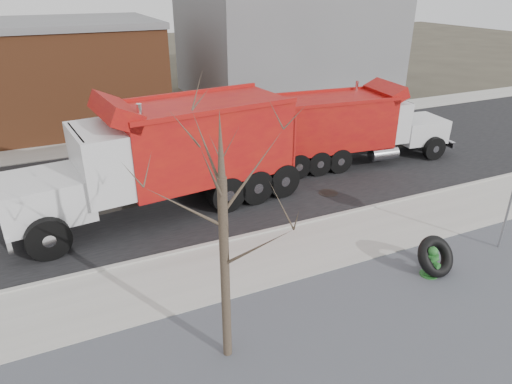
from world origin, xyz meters
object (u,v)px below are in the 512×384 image
truck_tire (435,256)px  dump_truck_red_b (168,152)px  fire_hydrant (431,263)px  dump_truck_red_a (355,124)px

truck_tire → dump_truck_red_b: dump_truck_red_b is taller
fire_hydrant → dump_truck_red_a: 8.45m
truck_tire → dump_truck_red_b: 8.57m
fire_hydrant → truck_tire: bearing=16.4°
fire_hydrant → dump_truck_red_a: bearing=61.8°
fire_hydrant → truck_tire: truck_tire is taller
truck_tire → dump_truck_red_a: bearing=69.6°
fire_hydrant → dump_truck_red_b: size_ratio=0.09×
dump_truck_red_b → fire_hydrant: bearing=120.7°
truck_tire → dump_truck_red_b: size_ratio=0.12×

